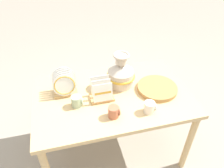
{
  "coord_description": "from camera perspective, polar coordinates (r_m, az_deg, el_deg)",
  "views": [
    {
      "loc": [
        -0.34,
        -1.34,
        1.93
      ],
      "look_at": [
        0.0,
        0.0,
        0.83
      ],
      "focal_mm": 35.0,
      "sensor_mm": 36.0,
      "label": 1
    }
  ],
  "objects": [
    {
      "name": "mug_sage_glaze",
      "position": [
        1.72,
        -9.11,
        -4.45
      ],
      "size": [
        0.09,
        0.08,
        0.09
      ],
      "color": "#9EB28E",
      "rests_on": "display_table"
    },
    {
      "name": "display_table",
      "position": [
        1.89,
        0.0,
        -4.64
      ],
      "size": [
        1.3,
        0.84,
        0.72
      ],
      "color": "tan",
      "rests_on": "ground_plane"
    },
    {
      "name": "ceramic_vase",
      "position": [
        1.87,
        2.31,
        2.91
      ],
      "size": [
        0.25,
        0.25,
        0.31
      ],
      "color": "beige",
      "rests_on": "display_table"
    },
    {
      "name": "wicker_charger_stack",
      "position": [
        1.91,
        11.71,
        -1.06
      ],
      "size": [
        0.34,
        0.34,
        0.04
      ],
      "color": "#AD7F47",
      "rests_on": "display_table"
    },
    {
      "name": "mug_cream_glaze",
      "position": [
        1.68,
        9.85,
        -5.98
      ],
      "size": [
        0.09,
        0.08,
        0.09
      ],
      "color": "silver",
      "rests_on": "display_table"
    },
    {
      "name": "ground_plane",
      "position": [
        2.37,
        0.0,
        -16.04
      ],
      "size": [
        14.0,
        14.0,
        0.0
      ],
      "primitive_type": "plane",
      "color": "gray"
    },
    {
      "name": "mug_terracotta_glaze",
      "position": [
        1.62,
        0.54,
        -7.27
      ],
      "size": [
        0.09,
        0.08,
        0.09
      ],
      "color": "#B76647",
      "rests_on": "display_table"
    },
    {
      "name": "dish_rack_square_plates",
      "position": [
        1.76,
        -2.74,
        -2.35
      ],
      "size": [
        0.19,
        0.14,
        0.18
      ],
      "color": "tan",
      "rests_on": "display_table"
    },
    {
      "name": "dish_rack_round_plates",
      "position": [
        1.83,
        -12.29,
        -0.17
      ],
      "size": [
        0.19,
        0.15,
        0.22
      ],
      "color": "tan",
      "rests_on": "display_table"
    }
  ]
}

